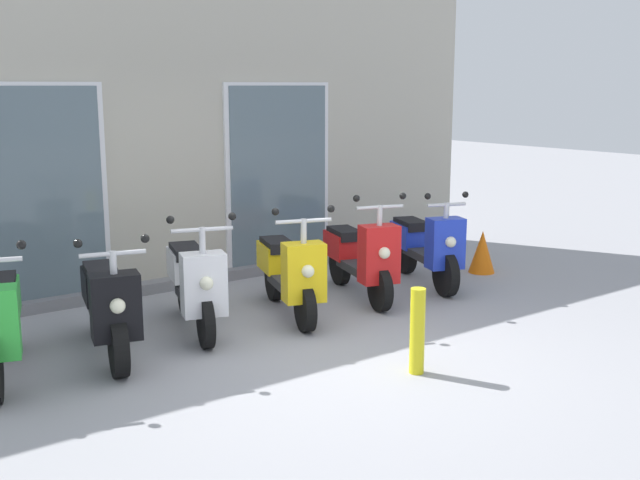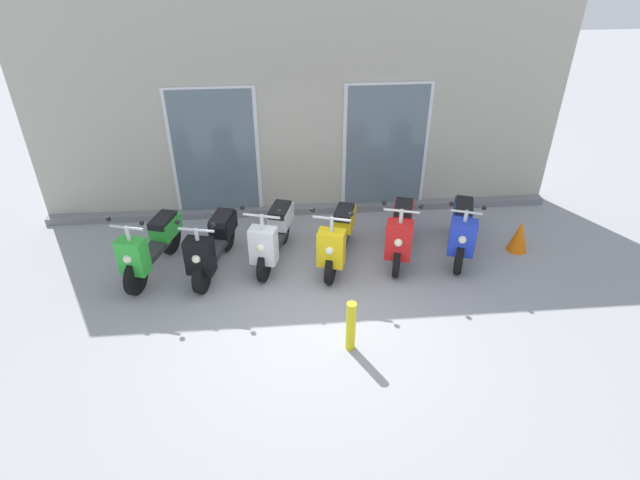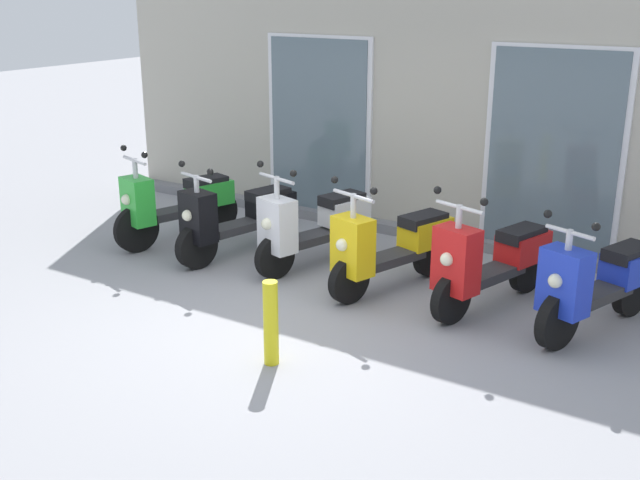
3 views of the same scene
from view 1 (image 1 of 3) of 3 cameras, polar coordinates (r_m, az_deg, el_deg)
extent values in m
plane|color=#939399|center=(6.59, 0.32, -8.70)|extent=(40.00, 40.00, 0.00)
cube|color=#B2AD9E|center=(8.85, -11.78, 8.10)|extent=(8.98, 0.30, 3.58)
cube|color=slate|center=(8.89, -10.65, -3.16)|extent=(8.98, 0.20, 0.12)
cube|color=silver|center=(8.24, -20.37, 2.92)|extent=(1.49, 0.04, 2.30)
cube|color=slate|center=(8.22, -20.33, 2.90)|extent=(1.37, 0.02, 2.22)
cube|color=silver|center=(9.47, -3.09, 4.63)|extent=(1.49, 0.04, 2.30)
cube|color=slate|center=(9.45, -3.02, 4.62)|extent=(1.37, 0.02, 2.22)
cylinder|color=black|center=(7.11, -22.44, -5.82)|extent=(0.24, 0.53, 0.53)
cube|color=green|center=(6.95, -22.64, -4.05)|extent=(0.44, 0.59, 0.28)
sphere|color=black|center=(5.88, -21.28, -0.34)|extent=(0.07, 0.07, 0.07)
cylinder|color=black|center=(6.31, -14.73, -7.73)|extent=(0.23, 0.49, 0.47)
cylinder|color=black|center=(7.39, -15.94, -4.97)|extent=(0.23, 0.49, 0.47)
cube|color=#2D2D30|center=(6.82, -15.43, -5.44)|extent=(0.42, 0.75, 0.09)
cube|color=black|center=(6.25, -14.93, -4.79)|extent=(0.43, 0.33, 0.53)
sphere|color=#F2EFCC|center=(6.12, -14.78, -4.75)|extent=(0.12, 0.12, 0.12)
cube|color=black|center=(7.23, -15.96, -3.25)|extent=(0.42, 0.58, 0.28)
cube|color=black|center=(7.16, -15.98, -2.24)|extent=(0.37, 0.53, 0.11)
cylinder|color=silver|center=(6.17, -15.09, -1.71)|extent=(0.06, 0.06, 0.20)
cylinder|color=silver|center=(6.15, -15.13, -0.99)|extent=(0.50, 0.16, 0.04)
sphere|color=black|center=(6.17, -12.85, 0.10)|extent=(0.07, 0.07, 0.07)
sphere|color=black|center=(6.11, -17.53, -0.25)|extent=(0.07, 0.07, 0.07)
cylinder|color=black|center=(6.83, -8.47, -6.07)|extent=(0.22, 0.46, 0.46)
cylinder|color=black|center=(7.83, -9.98, -3.84)|extent=(0.22, 0.46, 0.46)
cube|color=#2D2D30|center=(7.30, -9.31, -4.13)|extent=(0.44, 0.71, 0.09)
cube|color=white|center=(6.77, -8.62, -3.26)|extent=(0.43, 0.34, 0.55)
sphere|color=#F2EFCC|center=(6.64, -8.42, -3.20)|extent=(0.12, 0.12, 0.12)
cube|color=white|center=(7.66, -9.94, -1.79)|extent=(0.44, 0.59, 0.28)
cube|color=black|center=(7.59, -9.92, -0.82)|extent=(0.39, 0.54, 0.11)
cylinder|color=silver|center=(6.69, -8.72, -0.11)|extent=(0.06, 0.06, 0.25)
cylinder|color=silver|center=(6.67, -8.75, 0.77)|extent=(0.52, 0.19, 0.04)
sphere|color=black|center=(6.70, -6.53, 1.76)|extent=(0.07, 0.07, 0.07)
sphere|color=black|center=(6.61, -11.05, 1.48)|extent=(0.07, 0.07, 0.07)
cylinder|color=black|center=(7.19, -1.11, -5.09)|extent=(0.23, 0.45, 0.45)
cylinder|color=black|center=(8.24, -3.43, -2.96)|extent=(0.23, 0.45, 0.45)
cube|color=#2D2D30|center=(7.69, -2.35, -3.23)|extent=(0.47, 0.75, 0.09)
cube|color=yellow|center=(7.14, -1.21, -2.41)|extent=(0.44, 0.35, 0.55)
sphere|color=#F2EFCC|center=(7.01, -0.90, -2.33)|extent=(0.12, 0.12, 0.12)
cube|color=yellow|center=(8.08, -3.27, -1.27)|extent=(0.45, 0.59, 0.28)
cube|color=black|center=(8.02, -3.21, -0.35)|extent=(0.40, 0.54, 0.11)
cylinder|color=silver|center=(7.06, -1.23, 0.59)|extent=(0.06, 0.06, 0.25)
cylinder|color=silver|center=(7.04, -1.23, 1.42)|extent=(0.52, 0.20, 0.04)
sphere|color=black|center=(7.11, 0.82, 2.33)|extent=(0.07, 0.07, 0.07)
sphere|color=black|center=(6.95, -3.33, 2.11)|extent=(0.07, 0.07, 0.07)
cylinder|color=black|center=(7.85, 4.48, -3.65)|extent=(0.23, 0.47, 0.46)
cylinder|color=black|center=(8.87, 1.48, -1.86)|extent=(0.23, 0.47, 0.46)
cube|color=#2D2D30|center=(8.33, 2.89, -2.04)|extent=(0.45, 0.75, 0.09)
cube|color=red|center=(7.80, 4.40, -1.06)|extent=(0.43, 0.34, 0.59)
sphere|color=#F2EFCC|center=(7.68, 4.80, -0.96)|extent=(0.12, 0.12, 0.12)
cube|color=red|center=(8.72, 1.73, -0.36)|extent=(0.44, 0.58, 0.28)
cube|color=black|center=(8.66, 1.83, 0.49)|extent=(0.39, 0.53, 0.11)
cylinder|color=silver|center=(7.73, 4.44, 1.77)|extent=(0.06, 0.06, 0.23)
cylinder|color=silver|center=(7.71, 4.45, 2.45)|extent=(0.49, 0.18, 0.04)
sphere|color=black|center=(7.80, 6.16, 3.27)|extent=(0.07, 0.07, 0.07)
sphere|color=black|center=(7.60, 2.72, 3.10)|extent=(0.07, 0.07, 0.07)
cylinder|color=black|center=(8.48, 9.31, -2.52)|extent=(0.26, 0.50, 0.49)
cylinder|color=black|center=(9.46, 6.36, -0.98)|extent=(0.26, 0.50, 0.49)
cube|color=#2D2D30|center=(8.94, 7.77, -1.08)|extent=(0.48, 0.74, 0.09)
cube|color=#1E38C6|center=(8.44, 9.27, -0.24)|extent=(0.44, 0.35, 0.55)
sphere|color=#F2EFCC|center=(8.32, 9.67, -0.14)|extent=(0.12, 0.12, 0.12)
cube|color=#1E38C6|center=(9.32, 6.63, 0.38)|extent=(0.46, 0.59, 0.28)
cube|color=black|center=(9.26, 6.75, 1.19)|extent=(0.41, 0.54, 0.11)
cylinder|color=silver|center=(8.38, 9.34, 2.11)|extent=(0.06, 0.06, 0.19)
cylinder|color=silver|center=(8.36, 9.36, 2.61)|extent=(0.43, 0.18, 0.04)
sphere|color=black|center=(8.45, 10.73, 3.33)|extent=(0.07, 0.07, 0.07)
sphere|color=black|center=(8.25, 7.99, 3.23)|extent=(0.07, 0.07, 0.07)
cylinder|color=yellow|center=(6.19, 7.23, -6.72)|extent=(0.12, 0.12, 0.70)
cone|color=orange|center=(9.63, 11.94, -0.85)|extent=(0.32, 0.32, 0.52)
camera|label=2|loc=(4.03, 69.02, 39.00)|focal=28.86mm
camera|label=3|loc=(7.41, 56.76, 11.20)|focal=43.30mm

